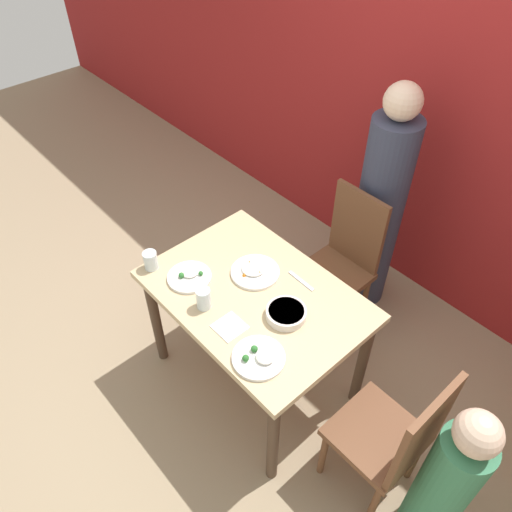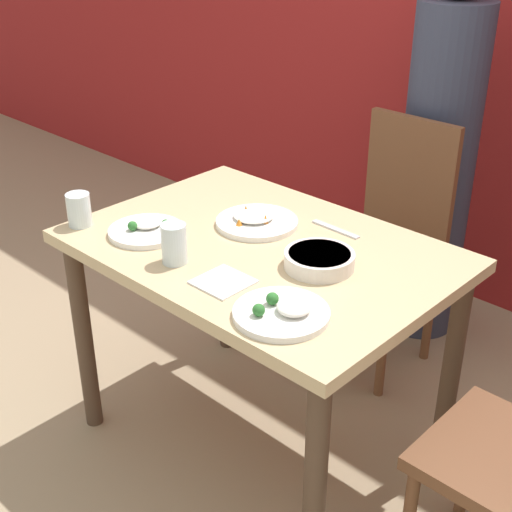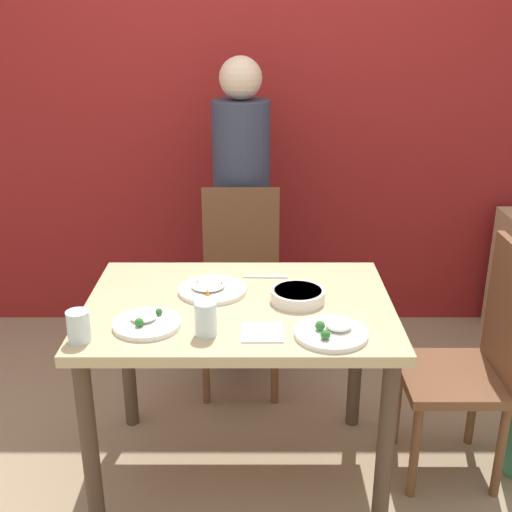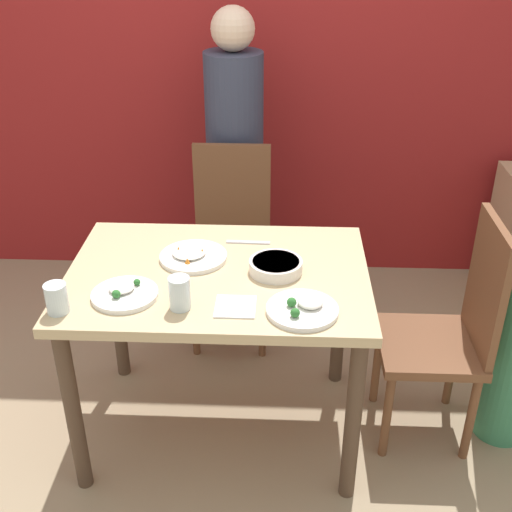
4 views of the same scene
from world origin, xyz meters
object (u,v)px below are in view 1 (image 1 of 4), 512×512
(chair_child_spot, at_px, (393,438))
(chair_adult_spot, at_px, (342,260))
(bowl_curry, at_px, (286,313))
(plate_rice_adult, at_px, (255,271))
(person_adult, at_px, (379,211))
(glass_water_tall, at_px, (203,298))
(person_child, at_px, (445,485))

(chair_child_spot, bearing_deg, chair_adult_spot, -127.69)
(bowl_curry, bearing_deg, chair_child_spot, 1.63)
(bowl_curry, height_order, plate_rice_adult, plate_rice_adult)
(plate_rice_adult, bearing_deg, bowl_curry, -14.59)
(chair_child_spot, relative_size, plate_rice_adult, 3.73)
(person_adult, distance_m, plate_rice_adult, 0.97)
(chair_adult_spot, relative_size, chair_child_spot, 1.00)
(chair_adult_spot, relative_size, person_adult, 0.62)
(chair_adult_spot, bearing_deg, chair_child_spot, -37.69)
(person_adult, relative_size, glass_water_tall, 13.36)
(plate_rice_adult, xyz_separation_m, glass_water_tall, (0.00, -0.35, 0.05))
(person_child, relative_size, glass_water_tall, 8.95)
(chair_child_spot, bearing_deg, plate_rice_adult, -93.65)
(person_child, distance_m, plate_rice_adult, 1.33)
(glass_water_tall, bearing_deg, plate_rice_adult, 90.71)
(chair_child_spot, height_order, person_adult, person_adult)
(person_adult, distance_m, glass_water_tall, 1.32)
(chair_adult_spot, height_order, person_child, person_child)
(chair_child_spot, relative_size, person_adult, 0.62)
(plate_rice_adult, bearing_deg, person_adult, 84.25)
(chair_adult_spot, distance_m, glass_water_tall, 1.05)
(chair_child_spot, height_order, plate_rice_adult, chair_child_spot)
(person_child, bearing_deg, chair_child_spot, 180.00)
(chair_adult_spot, distance_m, chair_child_spot, 1.17)
(person_adult, distance_m, bowl_curry, 1.07)
(chair_child_spot, height_order, glass_water_tall, chair_child_spot)
(person_adult, height_order, glass_water_tall, person_adult)
(bowl_curry, relative_size, glass_water_tall, 1.70)
(chair_adult_spot, bearing_deg, person_child, -30.75)
(person_adult, bearing_deg, glass_water_tall, -94.05)
(person_adult, xyz_separation_m, glass_water_tall, (-0.09, -1.31, 0.09))
(chair_adult_spot, height_order, glass_water_tall, chair_adult_spot)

